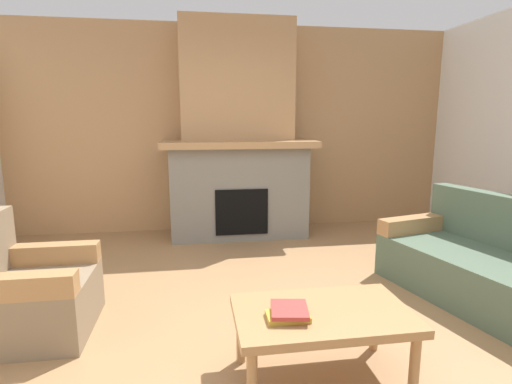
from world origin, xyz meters
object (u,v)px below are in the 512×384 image
Objects in this scene: fireplace at (238,145)px; couch at (496,270)px; armchair at (27,294)px; coffee_table at (322,319)px.

couch is (1.85, -2.34, -0.88)m from fireplace.
armchair is (-1.74, -2.24, -0.87)m from fireplace.
fireplace is 1.39× the size of couch.
armchair is (-3.59, 0.10, 0.01)m from couch.
couch is at bearing -51.61° from fireplace.
couch is 1.95× the size of coffee_table.
fireplace is 3.18× the size of armchair.
fireplace reaches higher than armchair.
fireplace is 2.70× the size of coffee_table.
coffee_table is at bearing -157.24° from couch.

